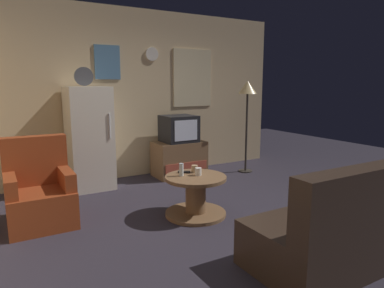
# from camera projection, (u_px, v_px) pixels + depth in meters

# --- Properties ---
(ground_plane) EXTENTS (12.00, 12.00, 0.00)m
(ground_plane) POSITION_uv_depth(u_px,v_px,m) (224.00, 222.00, 3.91)
(ground_plane) COLOR #2D2833
(wall_with_art) EXTENTS (5.20, 0.12, 2.73)m
(wall_with_art) POSITION_uv_depth(u_px,v_px,m) (141.00, 94.00, 5.76)
(wall_with_art) COLOR #D1B284
(wall_with_art) RESTS_ON ground_plane
(fridge) EXTENTS (0.60, 0.62, 1.77)m
(fridge) POSITION_uv_depth(u_px,v_px,m) (89.00, 138.00, 5.07)
(fridge) COLOR silver
(fridge) RESTS_ON ground_plane
(tv_stand) EXTENTS (0.84, 0.53, 0.58)m
(tv_stand) POSITION_uv_depth(u_px,v_px,m) (179.00, 159.00, 5.84)
(tv_stand) COLOR brown
(tv_stand) RESTS_ON ground_plane
(crt_tv) EXTENTS (0.54, 0.51, 0.44)m
(crt_tv) POSITION_uv_depth(u_px,v_px,m) (179.00, 129.00, 5.75)
(crt_tv) COLOR black
(crt_tv) RESTS_ON tv_stand
(standing_lamp) EXTENTS (0.32, 0.32, 1.59)m
(standing_lamp) POSITION_uv_depth(u_px,v_px,m) (247.00, 94.00, 5.92)
(standing_lamp) COLOR #332D28
(standing_lamp) RESTS_ON ground_plane
(coffee_table) EXTENTS (0.72, 0.72, 0.48)m
(coffee_table) POSITION_uv_depth(u_px,v_px,m) (196.00, 196.00, 4.08)
(coffee_table) COLOR brown
(coffee_table) RESTS_ON ground_plane
(wine_glass) EXTENTS (0.05, 0.05, 0.15)m
(wine_glass) POSITION_uv_depth(u_px,v_px,m) (181.00, 170.00, 4.03)
(wine_glass) COLOR silver
(wine_glass) RESTS_ON coffee_table
(mug_ceramic_white) EXTENTS (0.08, 0.08, 0.09)m
(mug_ceramic_white) POSITION_uv_depth(u_px,v_px,m) (198.00, 172.00, 4.06)
(mug_ceramic_white) COLOR silver
(mug_ceramic_white) RESTS_ON coffee_table
(mug_ceramic_tan) EXTENTS (0.08, 0.08, 0.09)m
(mug_ceramic_tan) POSITION_uv_depth(u_px,v_px,m) (195.00, 169.00, 4.19)
(mug_ceramic_tan) COLOR tan
(mug_ceramic_tan) RESTS_ON coffee_table
(remote_control) EXTENTS (0.15, 0.12, 0.02)m
(remote_control) POSITION_uv_depth(u_px,v_px,m) (184.00, 172.00, 4.17)
(remote_control) COLOR black
(remote_control) RESTS_ON coffee_table
(armchair) EXTENTS (0.68, 0.68, 0.96)m
(armchair) POSITION_uv_depth(u_px,v_px,m) (39.00, 194.00, 3.82)
(armchair) COLOR maroon
(armchair) RESTS_ON ground_plane
(couch) EXTENTS (1.70, 0.80, 0.92)m
(couch) POSITION_uv_depth(u_px,v_px,m) (347.00, 228.00, 2.98)
(couch) COLOR #38281E
(couch) RESTS_ON ground_plane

